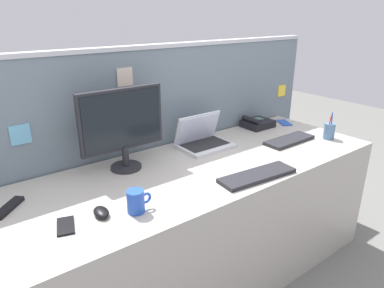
# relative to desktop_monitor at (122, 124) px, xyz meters

# --- Properties ---
(ground_plane) EXTENTS (10.00, 10.00, 0.00)m
(ground_plane) POSITION_rel_desktop_monitor_xyz_m (0.32, -0.23, -1.01)
(ground_plane) COLOR slate
(desk) EXTENTS (2.30, 0.79, 0.76)m
(desk) POSITION_rel_desktop_monitor_xyz_m (0.32, -0.23, -0.63)
(desk) COLOR #ADA89E
(desk) RESTS_ON ground_plane
(cubicle_divider) EXTENTS (2.64, 0.07, 1.39)m
(cubicle_divider) POSITION_rel_desktop_monitor_xyz_m (0.32, 0.21, -0.32)
(cubicle_divider) COLOR slate
(cubicle_divider) RESTS_ON ground_plane
(desktop_monitor) EXTENTS (0.47, 0.17, 0.44)m
(desktop_monitor) POSITION_rel_desktop_monitor_xyz_m (0.00, 0.00, 0.00)
(desktop_monitor) COLOR #232328
(desktop_monitor) RESTS_ON desk
(laptop) EXTENTS (0.33, 0.24, 0.20)m
(laptop) POSITION_rel_desktop_monitor_xyz_m (0.54, 0.00, -0.20)
(laptop) COLOR silver
(laptop) RESTS_ON desk
(desk_phone) EXTENTS (0.21, 0.17, 0.09)m
(desk_phone) POSITION_rel_desktop_monitor_xyz_m (1.11, 0.06, -0.22)
(desk_phone) COLOR black
(desk_phone) RESTS_ON desk
(keyboard_main) EXTENTS (0.37, 0.14, 0.02)m
(keyboard_main) POSITION_rel_desktop_monitor_xyz_m (1.05, -0.28, -0.24)
(keyboard_main) COLOR #232328
(keyboard_main) RESTS_ON desk
(keyboard_spare) EXTENTS (0.44, 0.17, 0.02)m
(keyboard_spare) POSITION_rel_desktop_monitor_xyz_m (0.49, -0.52, -0.24)
(keyboard_spare) COLOR #232328
(keyboard_spare) RESTS_ON desk
(computer_mouse_right_hand) EXTENTS (0.07, 0.11, 0.03)m
(computer_mouse_right_hand) POSITION_rel_desktop_monitor_xyz_m (-0.30, -0.37, -0.24)
(computer_mouse_right_hand) COLOR black
(computer_mouse_right_hand) RESTS_ON desk
(pen_cup) EXTENTS (0.07, 0.07, 0.19)m
(pen_cup) POSITION_rel_desktop_monitor_xyz_m (1.31, -0.40, -0.20)
(pen_cup) COLOR #4C7093
(pen_cup) RESTS_ON desk
(cell_phone_black_slab) EXTENTS (0.10, 0.14, 0.01)m
(cell_phone_black_slab) POSITION_rel_desktop_monitor_xyz_m (-0.45, -0.37, -0.25)
(cell_phone_black_slab) COLOR black
(cell_phone_black_slab) RESTS_ON desk
(cell_phone_blue_case) EXTENTS (0.13, 0.16, 0.01)m
(cell_phone_blue_case) POSITION_rel_desktop_monitor_xyz_m (1.35, 0.00, -0.25)
(cell_phone_blue_case) COLOR blue
(cell_phone_blue_case) RESTS_ON desk
(tv_remote) EXTENTS (0.15, 0.15, 0.02)m
(tv_remote) POSITION_rel_desktop_monitor_xyz_m (-0.61, -0.09, -0.24)
(tv_remote) COLOR black
(tv_remote) RESTS_ON desk
(coffee_mug) EXTENTS (0.11, 0.08, 0.10)m
(coffee_mug) POSITION_rel_desktop_monitor_xyz_m (-0.17, -0.44, -0.20)
(coffee_mug) COLOR blue
(coffee_mug) RESTS_ON desk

